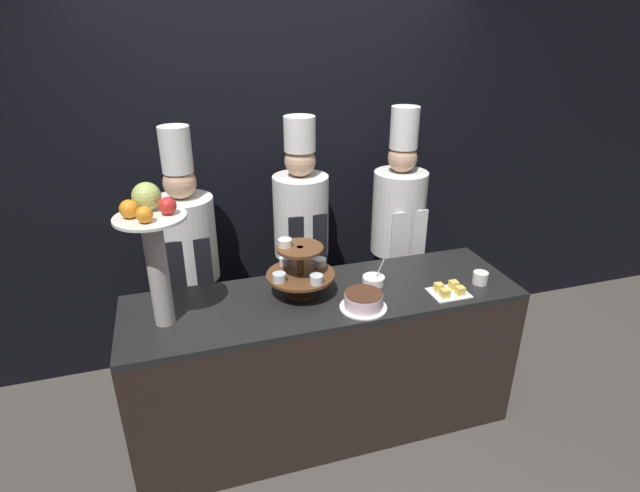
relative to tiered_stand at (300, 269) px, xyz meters
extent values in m
plane|color=#47423D|center=(0.13, -0.37, -1.05)|extent=(14.00, 14.00, 0.00)
cube|color=black|center=(0.13, 0.92, 0.35)|extent=(10.00, 0.06, 2.80)
cube|color=black|center=(0.13, -0.05, -0.62)|extent=(2.16, 0.63, 0.87)
cube|color=black|center=(0.13, -0.05, -0.17)|extent=(2.16, 0.63, 0.03)
cylinder|color=brown|center=(0.00, 0.00, -0.15)|extent=(0.17, 0.17, 0.02)
cylinder|color=brown|center=(0.00, 0.00, -0.01)|extent=(0.04, 0.04, 0.28)
cylinder|color=brown|center=(0.00, 0.00, -0.03)|extent=(0.37, 0.37, 0.02)
cylinder|color=brown|center=(0.00, 0.00, 0.12)|extent=(0.25, 0.25, 0.02)
cylinder|color=silver|center=(-0.05, 0.13, 0.00)|extent=(0.07, 0.07, 0.04)
cylinder|color=gold|center=(-0.05, 0.13, -0.01)|extent=(0.06, 0.06, 0.03)
cylinder|color=silver|center=(-0.12, -0.05, 0.00)|extent=(0.07, 0.07, 0.04)
cylinder|color=green|center=(-0.12, -0.05, -0.01)|extent=(0.06, 0.06, 0.03)
cylinder|color=silver|center=(0.05, -0.13, 0.00)|extent=(0.07, 0.07, 0.04)
cylinder|color=beige|center=(0.05, -0.13, -0.01)|extent=(0.06, 0.06, 0.03)
cylinder|color=silver|center=(0.13, 0.05, 0.00)|extent=(0.07, 0.07, 0.04)
cylinder|color=red|center=(0.13, 0.05, -0.01)|extent=(0.06, 0.06, 0.03)
cylinder|color=white|center=(-0.07, 0.03, 0.15)|extent=(0.07, 0.07, 0.04)
cylinder|color=#B2ADA8|center=(-0.71, -0.07, 0.12)|extent=(0.10, 0.10, 0.55)
cylinder|color=white|center=(-0.71, -0.07, 0.40)|extent=(0.33, 0.33, 0.01)
sphere|color=red|center=(-0.63, -0.07, 0.45)|extent=(0.08, 0.08, 0.08)
sphere|color=#ADC160|center=(-0.72, 0.01, 0.48)|extent=(0.13, 0.13, 0.13)
sphere|color=orange|center=(-0.79, -0.07, 0.45)|extent=(0.08, 0.08, 0.08)
sphere|color=orange|center=(-0.73, -0.15, 0.45)|extent=(0.07, 0.07, 0.07)
cylinder|color=white|center=(0.28, -0.24, -0.15)|extent=(0.25, 0.25, 0.01)
cylinder|color=silver|center=(0.28, -0.24, -0.11)|extent=(0.20, 0.20, 0.07)
cylinder|color=#472819|center=(0.28, -0.24, -0.07)|extent=(0.19, 0.19, 0.01)
cylinder|color=white|center=(1.01, -0.18, -0.12)|extent=(0.09, 0.09, 0.07)
cube|color=white|center=(0.78, -0.23, -0.15)|extent=(0.21, 0.17, 0.01)
cube|color=#EFCC56|center=(0.73, -0.27, -0.13)|extent=(0.04, 0.04, 0.04)
cube|color=#EFCC56|center=(0.83, -0.27, -0.13)|extent=(0.04, 0.04, 0.04)
cube|color=#EFCC56|center=(0.73, -0.20, -0.13)|extent=(0.04, 0.04, 0.04)
cube|color=#EFCC56|center=(0.83, -0.20, -0.13)|extent=(0.04, 0.04, 0.04)
cylinder|color=white|center=(0.43, -0.01, -0.13)|extent=(0.13, 0.13, 0.05)
cylinder|color=#BCBCC1|center=(0.46, -0.01, -0.06)|extent=(0.05, 0.01, 0.11)
cube|color=#38332D|center=(-0.56, 0.56, -0.65)|extent=(0.27, 0.15, 0.81)
cylinder|color=white|center=(-0.56, 0.56, 0.01)|extent=(0.36, 0.36, 0.51)
cube|color=black|center=(-0.56, 0.39, -0.09)|extent=(0.25, 0.01, 0.33)
sphere|color=tan|center=(-0.56, 0.56, 0.36)|extent=(0.19, 0.19, 0.19)
cylinder|color=white|center=(-0.56, 0.56, 0.56)|extent=(0.17, 0.17, 0.26)
cube|color=#38332D|center=(0.16, 0.56, -0.62)|extent=(0.26, 0.14, 0.87)
cylinder|color=silver|center=(0.16, 0.56, 0.08)|extent=(0.35, 0.35, 0.52)
cube|color=black|center=(0.16, 0.39, -0.02)|extent=(0.24, 0.01, 0.33)
sphere|color=tan|center=(0.16, 0.56, 0.43)|extent=(0.19, 0.19, 0.19)
cylinder|color=white|center=(0.16, 0.56, 0.60)|extent=(0.19, 0.19, 0.21)
cube|color=black|center=(0.84, 0.56, -0.65)|extent=(0.27, 0.15, 0.80)
cylinder|color=silver|center=(0.84, 0.56, 0.03)|extent=(0.36, 0.36, 0.56)
cube|color=white|center=(0.84, 0.39, -0.08)|extent=(0.25, 0.01, 0.36)
sphere|color=tan|center=(0.84, 0.56, 0.40)|extent=(0.19, 0.19, 0.19)
cylinder|color=white|center=(0.84, 0.56, 0.60)|extent=(0.18, 0.18, 0.26)
camera|label=1|loc=(-0.59, -2.30, 1.22)|focal=28.00mm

